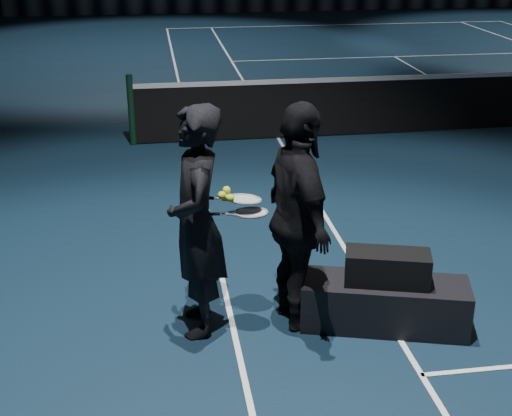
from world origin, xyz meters
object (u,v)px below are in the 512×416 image
at_px(player_bench, 384,304).
at_px(racket_bag, 387,267).
at_px(racket_upper, 244,199).
at_px(tennis_balls, 227,195).
at_px(racket_lower, 251,213).
at_px(player_b, 299,219).
at_px(player_a, 197,223).

distance_m(player_bench, racket_bag, 0.36).
height_order(racket_upper, tennis_balls, tennis_balls).
relative_size(racket_bag, racket_lower, 1.05).
xyz_separation_m(player_b, tennis_balls, (-0.59, 0.03, 0.23)).
height_order(racket_bag, racket_upper, racket_upper).
bearing_deg(racket_lower, player_b, 0.00).
distance_m(player_bench, player_a, 1.78).
relative_size(player_bench, player_a, 0.72).
relative_size(racket_bag, racket_upper, 1.05).
distance_m(racket_upper, tennis_balls, 0.16).
xyz_separation_m(racket_bag, tennis_balls, (-1.33, 0.21, 0.65)).
distance_m(player_bench, tennis_balls, 1.69).
relative_size(racket_lower, racket_upper, 1.00).
relative_size(player_bench, tennis_balls, 11.87).
xyz_separation_m(racket_upper, tennis_balls, (-0.15, -0.03, 0.05)).
distance_m(player_bench, player_b, 1.09).
relative_size(player_a, racket_lower, 2.92).
xyz_separation_m(player_a, racket_lower, (0.45, -0.02, 0.07)).
relative_size(racket_lower, tennis_balls, 5.67).
xyz_separation_m(racket_bag, player_a, (-1.59, 0.22, 0.42)).
bearing_deg(player_a, tennis_balls, 88.67).
xyz_separation_m(racket_bag, player_b, (-0.74, 0.18, 0.42)).
xyz_separation_m(player_bench, player_a, (-1.59, 0.22, 0.78)).
height_order(player_bench, racket_lower, racket_lower).
distance_m(racket_bag, racket_upper, 1.35).
bearing_deg(racket_bag, player_a, -171.81).
height_order(player_bench, player_a, player_a).
xyz_separation_m(racket_bag, racket_upper, (-1.19, 0.24, 0.60)).
distance_m(player_a, tennis_balls, 0.34).
distance_m(racket_lower, tennis_balls, 0.25).
relative_size(player_bench, racket_bag, 2.00).
bearing_deg(player_a, racket_bag, 82.42).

